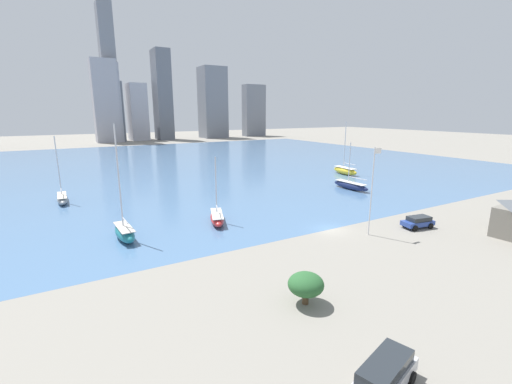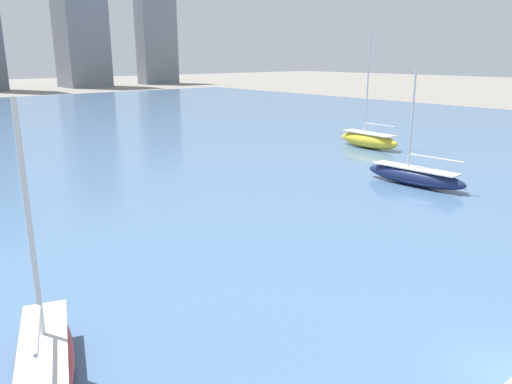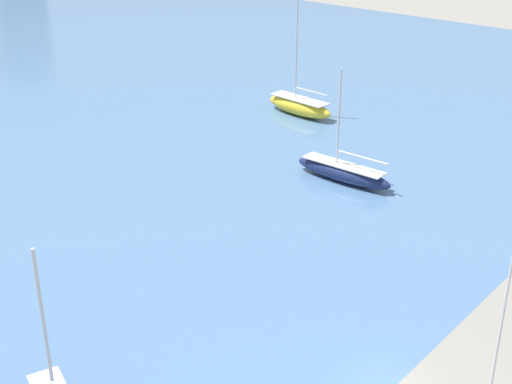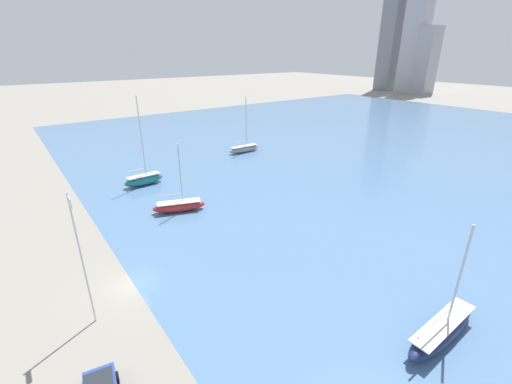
{
  "view_description": "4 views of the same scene",
  "coord_description": "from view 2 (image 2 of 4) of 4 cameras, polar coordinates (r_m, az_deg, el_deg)",
  "views": [
    {
      "loc": [
        -30.99,
        -33.49,
        15.67
      ],
      "look_at": [
        -6.65,
        8.79,
        4.28
      ],
      "focal_mm": 24.0,
      "sensor_mm": 36.0,
      "label": 1
    },
    {
      "loc": [
        -16.49,
        -5.57,
        10.76
      ],
      "look_at": [
        1.99,
        15.91,
        2.98
      ],
      "focal_mm": 35.0,
      "sensor_mm": 36.0,
      "label": 2
    },
    {
      "loc": [
        -25.91,
        -13.58,
        24.32
      ],
      "look_at": [
        7.96,
        15.63,
        3.84
      ],
      "focal_mm": 50.0,
      "sensor_mm": 36.0,
      "label": 3
    },
    {
      "loc": [
        28.55,
        -6.5,
        20.63
      ],
      "look_at": [
        -0.3,
        14.8,
        5.78
      ],
      "focal_mm": 24.0,
      "sensor_mm": 36.0,
      "label": 4
    }
  ],
  "objects": [
    {
      "name": "ground_plane",
      "position": [
        20.46,
        27.15,
        -18.26
      ],
      "size": [
        500.0,
        500.0,
        0.0
      ],
      "primitive_type": "plane",
      "color": "gray"
    },
    {
      "name": "sailboat_yellow",
      "position": [
        61.66,
        12.73,
        5.88
      ],
      "size": [
        2.86,
        8.58,
        13.41
      ],
      "rotation": [
        0.0,
        0.0,
        -0.07
      ],
      "color": "yellow",
      "rests_on": "harbor_water"
    },
    {
      "name": "sailboat_navy",
      "position": [
        44.69,
        17.67,
        1.8
      ],
      "size": [
        2.11,
        9.2,
        9.67
      ],
      "rotation": [
        0.0,
        0.0,
        0.02
      ],
      "color": "#19234C",
      "rests_on": "harbor_water"
    },
    {
      "name": "sailboat_red",
      "position": [
        19.29,
        -22.99,
        -17.04
      ],
      "size": [
        4.19,
        7.35,
        9.55
      ],
      "rotation": [
        0.0,
        0.0,
        -0.34
      ],
      "color": "#B72828",
      "rests_on": "harbor_water"
    }
  ]
}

